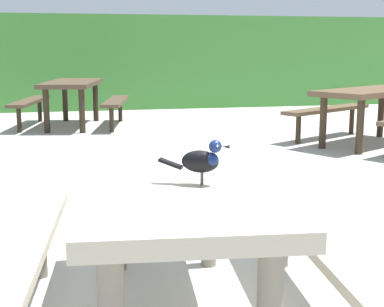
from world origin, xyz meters
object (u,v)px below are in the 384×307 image
picnic_table_foreground (174,210)px  bird_grackle (203,160)px  picnic_table_mid_left (72,93)px  picnic_table_far_centre (372,103)px

picnic_table_foreground → bird_grackle: bird_grackle is taller
picnic_table_mid_left → picnic_table_far_centre: (3.84, -2.62, 0.00)m
bird_grackle → picnic_table_far_centre: 5.71m
picnic_table_foreground → bird_grackle: 0.42m
picnic_table_far_centre → picnic_table_foreground: bearing=-128.9°
picnic_table_far_centre → picnic_table_mid_left: bearing=145.7°
picnic_table_mid_left → picnic_table_far_centre: same height
picnic_table_foreground → bird_grackle: bearing=-77.9°
picnic_table_far_centre → bird_grackle: bearing=-126.5°
picnic_table_foreground → picnic_table_mid_left: (-0.39, 6.90, 0.00)m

